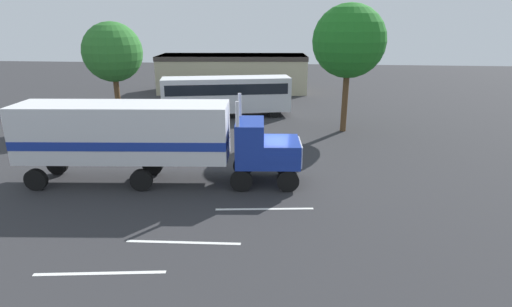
{
  "coord_description": "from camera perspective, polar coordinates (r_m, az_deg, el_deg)",
  "views": [
    {
      "loc": [
        1.58,
        -19.76,
        8.05
      ],
      "look_at": [
        -0.36,
        -0.44,
        1.6
      ],
      "focal_mm": 28.17,
      "sensor_mm": 36.0,
      "label": 1
    }
  ],
  "objects": [
    {
      "name": "lane_stripe_far",
      "position": [
        14.96,
        -21.3,
        -15.58
      ],
      "size": [
        4.38,
        0.76,
        0.01
      ],
      "primitive_type": "cube",
      "rotation": [
        0.0,
        0.0,
        0.14
      ],
      "color": "silver",
      "rests_on": "ground_plane"
    },
    {
      "name": "tree_center",
      "position": [
        30.54,
        13.07,
        15.25
      ],
      "size": [
        5.24,
        5.24,
        9.28
      ],
      "color": "brown",
      "rests_on": "ground_plane"
    },
    {
      "name": "building_backdrop",
      "position": [
        48.29,
        -3.31,
        11.54
      ],
      "size": [
        17.51,
        7.56,
        4.25
      ],
      "color": "#B7AD8C",
      "rests_on": "ground_plane"
    },
    {
      "name": "semi_truck",
      "position": [
        21.01,
        -15.32,
        2.46
      ],
      "size": [
        14.33,
        4.03,
        4.5
      ],
      "color": "#193399",
      "rests_on": "ground_plane"
    },
    {
      "name": "lane_stripe_mid",
      "position": [
        15.91,
        -10.29,
        -12.33
      ],
      "size": [
        4.4,
        0.38,
        0.01
      ],
      "primitive_type": "cube",
      "rotation": [
        0.0,
        0.0,
        0.05
      ],
      "color": "silver",
      "rests_on": "ground_plane"
    },
    {
      "name": "lane_stripe_near",
      "position": [
        18.19,
        1.23,
        -7.89
      ],
      "size": [
        4.39,
        0.69,
        0.01
      ],
      "primitive_type": "cube",
      "rotation": [
        0.0,
        0.0,
        0.12
      ],
      "color": "silver",
      "rests_on": "ground_plane"
    },
    {
      "name": "ground_plane",
      "position": [
        21.4,
        1.08,
        -3.73
      ],
      "size": [
        120.0,
        120.0,
        0.0
      ],
      "primitive_type": "plane",
      "color": "#2D2D30"
    },
    {
      "name": "person_bystander",
      "position": [
        24.24,
        -11.41,
        0.83
      ],
      "size": [
        0.38,
        0.48,
        1.63
      ],
      "color": "black",
      "rests_on": "ground_plane"
    },
    {
      "name": "tree_left",
      "position": [
        34.68,
        -19.69,
        13.38
      ],
      "size": [
        4.68,
        4.68,
        8.02
      ],
      "color": "brown",
      "rests_on": "ground_plane"
    },
    {
      "name": "parked_bus",
      "position": [
        35.38,
        -4.21,
        8.59
      ],
      "size": [
        11.29,
        4.95,
        3.4
      ],
      "color": "silver",
      "rests_on": "ground_plane"
    }
  ]
}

